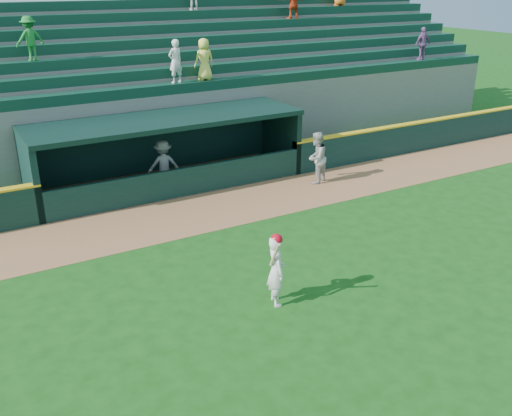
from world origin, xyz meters
The scene contains 9 objects.
ground centered at (0.00, 0.00, 0.00)m, with size 120.00×120.00×0.00m, color #144711.
warning_track centered at (0.00, 4.90, 0.01)m, with size 40.00×3.00×0.01m, color #93613A.
field_wall_right centered at (12.25, 6.55, 0.60)m, with size 15.50×0.30×1.20m, color black.
wall_stripe_right centered at (12.25, 6.55, 1.23)m, with size 15.50×0.32×0.06m, color yellow.
dugout_player_front centered at (4.66, 5.39, 0.93)m, with size 0.90×0.70×1.86m, color #A7A7A2.
dugout_player_inside centered at (-0.22, 7.64, 0.85)m, with size 1.09×0.63×1.69m, color #9B9B96.
dugout centered at (0.00, 8.00, 1.36)m, with size 9.40×2.80×2.46m.
stands centered at (0.01, 12.57, 2.40)m, with size 34.50×6.25×7.46m.
batter_at_plate centered at (-0.88, -0.82, 0.87)m, with size 0.53×0.82×1.74m.
Camera 1 is at (-6.87, -10.31, 6.92)m, focal length 40.00 mm.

